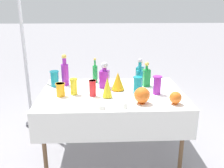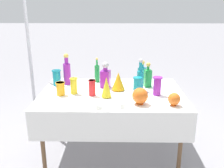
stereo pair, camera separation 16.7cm
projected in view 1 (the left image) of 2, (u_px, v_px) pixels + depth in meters
name	position (u px, v px, depth m)	size (l,w,h in m)	color
ground_plane	(112.00, 150.00, 3.07)	(40.00, 40.00, 0.00)	gray
display_table	(112.00, 98.00, 2.82)	(1.61, 1.08, 0.76)	white
tall_bottle_0	(139.00, 77.00, 2.90)	(0.07, 0.07, 0.37)	teal
tall_bottle_1	(65.00, 72.00, 3.04)	(0.09, 0.09, 0.39)	purple
tall_bottle_2	(95.00, 73.00, 3.17)	(0.06, 0.06, 0.32)	#198C38
square_decanter_0	(104.00, 77.00, 2.96)	(0.13, 0.13, 0.31)	purple
square_decanter_1	(140.00, 73.00, 3.18)	(0.12, 0.12, 0.29)	teal
square_decanter_2	(146.00, 76.00, 3.02)	(0.09, 0.09, 0.30)	#198C38
slender_vase_0	(93.00, 88.00, 2.70)	(0.08, 0.08, 0.18)	red
slender_vase_1	(74.00, 86.00, 2.75)	(0.09, 0.09, 0.18)	yellow
slender_vase_2	(60.00, 89.00, 2.70)	(0.11, 0.11, 0.15)	orange
slender_vase_3	(157.00, 85.00, 2.75)	(0.10, 0.10, 0.21)	purple
slender_vase_4	(55.00, 78.00, 3.01)	(0.11, 0.11, 0.19)	teal
slender_vase_5	(138.00, 85.00, 2.77)	(0.10, 0.10, 0.20)	teal
fluted_vase_0	(118.00, 81.00, 2.88)	(0.15, 0.15, 0.21)	orange
fluted_vase_1	(107.00, 87.00, 2.65)	(0.11, 0.11, 0.23)	yellow
round_bowl_0	(175.00, 98.00, 2.49)	(0.12, 0.12, 0.13)	orange
round_bowl_1	(142.00, 95.00, 2.50)	(0.16, 0.16, 0.17)	orange
price_tag_left	(102.00, 108.00, 2.37)	(0.06, 0.01, 0.03)	white
price_tag_center	(101.00, 108.00, 2.38)	(0.05, 0.01, 0.04)	white
price_tag_right	(126.00, 106.00, 2.40)	(0.05, 0.01, 0.05)	white
canopy_pole	(26.00, 65.00, 3.42)	(0.18, 0.18, 2.33)	silver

